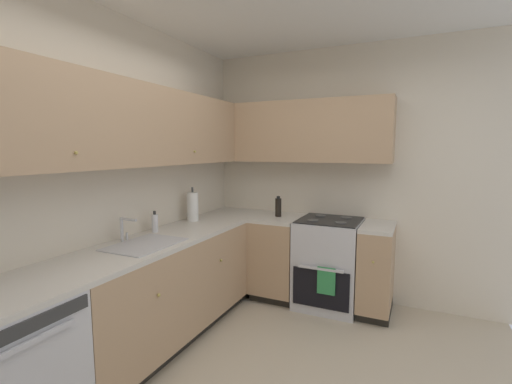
% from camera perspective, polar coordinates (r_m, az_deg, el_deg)
% --- Properties ---
extents(wall_back, '(4.05, 0.05, 2.67)m').
position_cam_1_polar(wall_back, '(2.88, -25.59, 0.73)').
color(wall_back, beige).
rests_on(wall_back, ground_plane).
extents(wall_right, '(0.05, 3.12, 2.67)m').
position_cam_1_polar(wall_right, '(3.89, 14.69, 2.63)').
color(wall_right, beige).
rests_on(wall_right, ground_plane).
extents(dishwasher, '(0.60, 0.63, 0.86)m').
position_cam_1_polar(dishwasher, '(2.44, -35.53, -23.45)').
color(dishwasher, silver).
rests_on(dishwasher, ground_plane).
extents(lower_cabinets_back, '(1.90, 0.62, 0.86)m').
position_cam_1_polar(lower_cabinets_back, '(3.17, -14.71, -15.18)').
color(lower_cabinets_back, tan).
rests_on(lower_cabinets_back, ground_plane).
extents(countertop_back, '(3.11, 0.60, 0.03)m').
position_cam_1_polar(countertop_back, '(3.02, -14.95, -7.43)').
color(countertop_back, beige).
rests_on(countertop_back, lower_cabinets_back).
extents(lower_cabinets_right, '(0.62, 1.41, 0.86)m').
position_cam_1_polar(lower_cabinets_right, '(3.82, 9.21, -11.16)').
color(lower_cabinets_right, tan).
rests_on(lower_cabinets_right, ground_plane).
extents(countertop_right, '(0.60, 1.41, 0.03)m').
position_cam_1_polar(countertop_right, '(3.70, 9.33, -4.66)').
color(countertop_right, beige).
rests_on(countertop_right, lower_cabinets_right).
extents(oven_range, '(0.68, 0.62, 1.04)m').
position_cam_1_polar(oven_range, '(3.79, 11.68, -11.02)').
color(oven_range, silver).
rests_on(oven_range, ground_plane).
extents(upper_cabinets_back, '(2.79, 0.34, 0.63)m').
position_cam_1_polar(upper_cabinets_back, '(2.91, -19.72, 10.10)').
color(upper_cabinets_back, tan).
extents(upper_cabinets_right, '(0.32, 1.96, 0.63)m').
position_cam_1_polar(upper_cabinets_right, '(3.84, 6.50, 9.60)').
color(upper_cabinets_right, tan).
extents(sink, '(0.56, 0.40, 0.10)m').
position_cam_1_polar(sink, '(2.85, -17.44, -8.90)').
color(sink, '#B7B7BC').
rests_on(sink, countertop_back).
extents(faucet, '(0.07, 0.16, 0.19)m').
position_cam_1_polar(faucet, '(2.95, -20.46, -5.33)').
color(faucet, silver).
rests_on(faucet, countertop_back).
extents(soap_bottle, '(0.05, 0.05, 0.19)m').
position_cam_1_polar(soap_bottle, '(3.21, -16.00, -4.81)').
color(soap_bottle, silver).
rests_on(soap_bottle, countertop_back).
extents(paper_towel_roll, '(0.11, 0.11, 0.35)m').
position_cam_1_polar(paper_towel_roll, '(3.61, -10.17, -2.33)').
color(paper_towel_roll, white).
rests_on(paper_towel_roll, countertop_back).
extents(oil_bottle, '(0.07, 0.07, 0.22)m').
position_cam_1_polar(oil_bottle, '(3.80, 3.62, -2.45)').
color(oil_bottle, black).
rests_on(oil_bottle, countertop_right).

